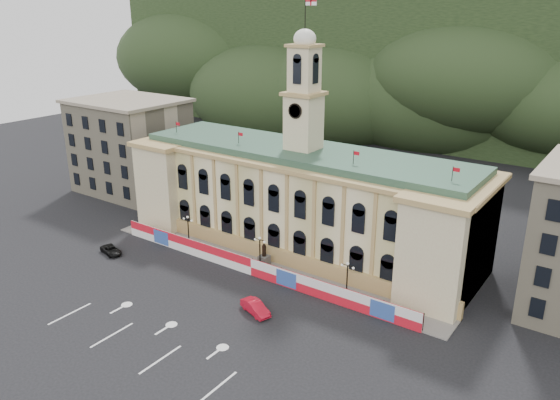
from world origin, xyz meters
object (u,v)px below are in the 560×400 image
Objects in this scene: statue at (264,260)px; red_sedan at (255,307)px; lamp_center at (260,250)px; black_suv at (111,250)px.

statue is 0.75× the size of red_sedan.
black_suv is at bearing -157.97° from lamp_center.
statue is 2.14m from lamp_center.
statue is 0.80× the size of black_suv.
statue is 0.72× the size of lamp_center.
lamp_center is at bearing -90.00° from statue.
lamp_center is (0.00, -1.00, 1.89)m from statue.
black_suv is (-28.43, 0.85, -0.17)m from red_sedan.
red_sedan reaches higher than black_suv.
lamp_center is 1.10× the size of black_suv.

